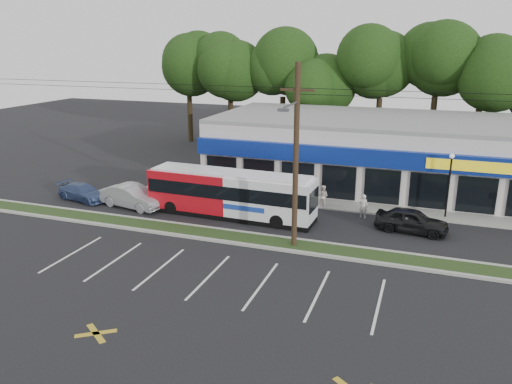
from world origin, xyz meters
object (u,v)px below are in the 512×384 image
object	(u,v)px
metrobus	(231,193)
car_blue	(83,192)
utility_pole	(293,151)
car_silver	(133,196)
pedestrian_b	(323,196)
lamp_post	(449,178)
car_dark	(412,220)
pedestrian_a	(363,206)

from	to	relation	value
metrobus	car_blue	distance (m)	11.41
utility_pole	car_silver	distance (m)	13.30
car_silver	car_blue	xyz separation A→B (m)	(-4.32, 0.22, -0.19)
car_blue	pedestrian_b	bearing A→B (deg)	-63.30
lamp_post	car_dark	distance (m)	4.31
utility_pole	car_silver	world-z (taller)	utility_pole
pedestrian_b	utility_pole	bearing A→B (deg)	101.02
pedestrian_a	car_dark	bearing A→B (deg)	157.50
car_blue	utility_pole	bearing A→B (deg)	-88.66
pedestrian_b	lamp_post	bearing A→B (deg)	-164.45
lamp_post	pedestrian_b	size ratio (longest dim) A/B	2.73
lamp_post	pedestrian_b	world-z (taller)	lamp_post
utility_pole	lamp_post	xyz separation A→B (m)	(8.17, 7.87, -2.74)
pedestrian_a	pedestrian_b	bearing A→B (deg)	-19.56
utility_pole	car_blue	size ratio (longest dim) A/B	12.27
car_silver	metrobus	bearing A→B (deg)	-74.78
metrobus	pedestrian_b	distance (m)	6.57
lamp_post	pedestrian_a	size ratio (longest dim) A/B	2.70
lamp_post	car_dark	bearing A→B (deg)	-120.79
utility_pole	car_silver	size ratio (longest dim) A/B	10.54
car_blue	lamp_post	bearing A→B (deg)	-66.88
car_dark	pedestrian_a	bearing A→B (deg)	69.26
metrobus	pedestrian_b	world-z (taller)	metrobus
utility_pole	pedestrian_a	size ratio (longest dim) A/B	31.71
car_blue	pedestrian_b	size ratio (longest dim) A/B	2.62
utility_pole	metrobus	xyz separation A→B (m)	(-5.06, 3.57, -3.83)
lamp_post	metrobus	distance (m)	13.95
car_silver	utility_pole	bearing A→B (deg)	-93.43
car_dark	car_blue	bearing A→B (deg)	99.70
car_dark	car_blue	world-z (taller)	car_dark
utility_pole	car_silver	xyz separation A→B (m)	(-12.10, 2.98, -4.63)
car_silver	pedestrian_a	world-z (taller)	pedestrian_a
utility_pole	car_dark	xyz separation A→B (m)	(6.20, 4.57, -4.69)
car_blue	pedestrian_a	bearing A→B (deg)	-69.09
lamp_post	car_silver	world-z (taller)	lamp_post
car_dark	car_blue	xyz separation A→B (m)	(-22.63, -1.38, -0.13)
metrobus	car_blue	xyz separation A→B (m)	(-11.37, -0.37, -0.99)
pedestrian_b	metrobus	bearing A→B (deg)	48.91
utility_pole	car_blue	xyz separation A→B (m)	(-16.42, 3.20, -4.82)
utility_pole	pedestrian_a	bearing A→B (deg)	63.02
utility_pole	pedestrian_b	size ratio (longest dim) A/B	32.16
car_dark	car_silver	xyz separation A→B (m)	(-18.30, -1.60, 0.06)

